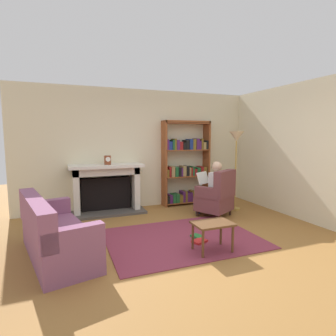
# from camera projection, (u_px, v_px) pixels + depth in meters

# --- Properties ---
(ground) EXTENTS (14.00, 14.00, 0.00)m
(ground) POSITION_uv_depth(u_px,v_px,m) (191.00, 245.00, 4.12)
(ground) COLOR olive
(back_wall) EXTENTS (5.60, 0.10, 2.70)m
(back_wall) POSITION_uv_depth(u_px,v_px,m) (143.00, 149.00, 6.32)
(back_wall) COLOR beige
(back_wall) RESTS_ON ground
(side_wall_right) EXTENTS (0.10, 5.20, 2.70)m
(side_wall_right) POSITION_uv_depth(u_px,v_px,m) (273.00, 150.00, 6.08)
(side_wall_right) COLOR beige
(side_wall_right) RESTS_ON ground
(area_rug) EXTENTS (2.40, 1.80, 0.01)m
(area_rug) POSITION_uv_depth(u_px,v_px,m) (182.00, 238.00, 4.40)
(area_rug) COLOR brown
(area_rug) RESTS_ON ground
(fireplace) EXTENTS (1.57, 0.64, 1.05)m
(fireplace) POSITION_uv_depth(u_px,v_px,m) (106.00, 187.00, 5.86)
(fireplace) COLOR #4C4742
(fireplace) RESTS_ON ground
(mantel_clock) EXTENTS (0.14, 0.14, 0.19)m
(mantel_clock) POSITION_uv_depth(u_px,v_px,m) (108.00, 160.00, 5.71)
(mantel_clock) COLOR brown
(mantel_clock) RESTS_ON fireplace
(bookshelf) EXTENTS (1.16, 0.32, 2.01)m
(bookshelf) POSITION_uv_depth(u_px,v_px,m) (186.00, 165.00, 6.53)
(bookshelf) COLOR brown
(bookshelf) RESTS_ON ground
(armchair_reading) EXTENTS (0.86, 0.85, 0.97)m
(armchair_reading) POSITION_uv_depth(u_px,v_px,m) (217.00, 196.00, 5.57)
(armchair_reading) COLOR #331E14
(armchair_reading) RESTS_ON ground
(seated_reader) EXTENTS (0.53, 0.59, 1.14)m
(seated_reader) POSITION_uv_depth(u_px,v_px,m) (212.00, 186.00, 5.62)
(seated_reader) COLOR silver
(seated_reader) RESTS_ON ground
(sofa_floral) EXTENTS (1.08, 1.82, 0.85)m
(sofa_floral) POSITION_uv_depth(u_px,v_px,m) (54.00, 235.00, 3.68)
(sofa_floral) COLOR #854F6F
(sofa_floral) RESTS_ON ground
(side_table) EXTENTS (0.56, 0.39, 0.43)m
(side_table) POSITION_uv_depth(u_px,v_px,m) (213.00, 227.00, 3.88)
(side_table) COLOR brown
(side_table) RESTS_ON ground
(scattered_books) EXTENTS (0.29, 0.42, 0.03)m
(scattered_books) POSITION_uv_depth(u_px,v_px,m) (198.00, 239.00, 4.31)
(scattered_books) COLOR red
(scattered_books) RESTS_ON area_rug
(floor_lamp) EXTENTS (0.32, 0.32, 1.75)m
(floor_lamp) POSITION_uv_depth(u_px,v_px,m) (236.00, 143.00, 6.00)
(floor_lamp) COLOR #B7933F
(floor_lamp) RESTS_ON ground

